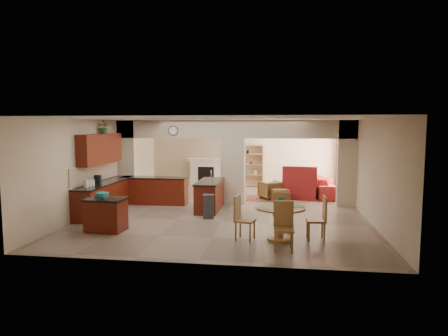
# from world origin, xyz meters

# --- Properties ---
(floor) EXTENTS (10.00, 10.00, 0.00)m
(floor) POSITION_xyz_m (0.00, 0.00, 0.00)
(floor) COLOR #806B59
(floor) RESTS_ON ground
(ceiling) EXTENTS (10.00, 10.00, 0.00)m
(ceiling) POSITION_xyz_m (0.00, 0.00, 2.80)
(ceiling) COLOR white
(ceiling) RESTS_ON wall_back
(wall_back) EXTENTS (8.00, 0.00, 8.00)m
(wall_back) POSITION_xyz_m (0.00, 5.00, 1.40)
(wall_back) COLOR beige
(wall_back) RESTS_ON floor
(wall_front) EXTENTS (8.00, 0.00, 8.00)m
(wall_front) POSITION_xyz_m (0.00, -5.00, 1.40)
(wall_front) COLOR beige
(wall_front) RESTS_ON floor
(wall_left) EXTENTS (0.00, 10.00, 10.00)m
(wall_left) POSITION_xyz_m (-4.00, 0.00, 1.40)
(wall_left) COLOR beige
(wall_left) RESTS_ON floor
(wall_right) EXTENTS (0.00, 10.00, 10.00)m
(wall_right) POSITION_xyz_m (4.00, 0.00, 1.40)
(wall_right) COLOR beige
(wall_right) RESTS_ON floor
(partition_left_pier) EXTENTS (0.60, 0.25, 2.80)m
(partition_left_pier) POSITION_xyz_m (-3.70, 1.00, 1.40)
(partition_left_pier) COLOR beige
(partition_left_pier) RESTS_ON floor
(partition_center_pier) EXTENTS (0.80, 0.25, 2.20)m
(partition_center_pier) POSITION_xyz_m (0.00, 1.00, 1.10)
(partition_center_pier) COLOR beige
(partition_center_pier) RESTS_ON floor
(partition_right_pier) EXTENTS (0.60, 0.25, 2.80)m
(partition_right_pier) POSITION_xyz_m (3.70, 1.00, 1.40)
(partition_right_pier) COLOR beige
(partition_right_pier) RESTS_ON floor
(partition_header) EXTENTS (8.00, 0.25, 0.60)m
(partition_header) POSITION_xyz_m (0.00, 1.00, 2.50)
(partition_header) COLOR beige
(partition_header) RESTS_ON partition_center_pier
(kitchen_counter) EXTENTS (2.52, 3.29, 1.48)m
(kitchen_counter) POSITION_xyz_m (-3.26, -0.25, 0.46)
(kitchen_counter) COLOR #420D07
(kitchen_counter) RESTS_ON floor
(upper_cabinets) EXTENTS (0.35, 2.40, 0.90)m
(upper_cabinets) POSITION_xyz_m (-3.82, -0.80, 1.92)
(upper_cabinets) COLOR #420D07
(upper_cabinets) RESTS_ON wall_left
(peninsula) EXTENTS (0.70, 1.85, 0.91)m
(peninsula) POSITION_xyz_m (-0.60, -0.11, 0.46)
(peninsula) COLOR #420D07
(peninsula) RESTS_ON floor
(wall_clock) EXTENTS (0.34, 0.03, 0.34)m
(wall_clock) POSITION_xyz_m (-2.00, 0.85, 2.45)
(wall_clock) COLOR #532F1B
(wall_clock) RESTS_ON partition_header
(rug) EXTENTS (1.60, 1.30, 0.01)m
(rug) POSITION_xyz_m (1.20, 2.10, 0.01)
(rug) COLOR brown
(rug) RESTS_ON floor
(fireplace) EXTENTS (1.60, 0.35, 1.20)m
(fireplace) POSITION_xyz_m (-1.60, 4.83, 0.61)
(fireplace) COLOR silver
(fireplace) RESTS_ON floor
(shelving_unit) EXTENTS (1.00, 0.32, 1.80)m
(shelving_unit) POSITION_xyz_m (0.35, 4.82, 0.90)
(shelving_unit) COLOR #A47638
(shelving_unit) RESTS_ON floor
(window_a) EXTENTS (0.02, 0.90, 1.90)m
(window_a) POSITION_xyz_m (3.97, 2.30, 1.20)
(window_a) COLOR white
(window_a) RESTS_ON wall_right
(window_b) EXTENTS (0.02, 0.90, 1.90)m
(window_b) POSITION_xyz_m (3.97, 4.00, 1.20)
(window_b) COLOR white
(window_b) RESTS_ON wall_right
(glazed_door) EXTENTS (0.02, 0.70, 2.10)m
(glazed_door) POSITION_xyz_m (3.97, 3.15, 1.05)
(glazed_door) COLOR white
(glazed_door) RESTS_ON wall_right
(drape_a_left) EXTENTS (0.10, 0.28, 2.30)m
(drape_a_left) POSITION_xyz_m (3.93, 1.70, 1.20)
(drape_a_left) COLOR #381716
(drape_a_left) RESTS_ON wall_right
(drape_a_right) EXTENTS (0.10, 0.28, 2.30)m
(drape_a_right) POSITION_xyz_m (3.93, 2.90, 1.20)
(drape_a_right) COLOR #381716
(drape_a_right) RESTS_ON wall_right
(drape_b_left) EXTENTS (0.10, 0.28, 2.30)m
(drape_b_left) POSITION_xyz_m (3.93, 3.40, 1.20)
(drape_b_left) COLOR #381716
(drape_b_left) RESTS_ON wall_right
(drape_b_right) EXTENTS (0.10, 0.28, 2.30)m
(drape_b_right) POSITION_xyz_m (3.93, 4.60, 1.20)
(drape_b_right) COLOR #381716
(drape_b_right) RESTS_ON wall_right
(ceiling_fan) EXTENTS (1.00, 1.00, 0.10)m
(ceiling_fan) POSITION_xyz_m (1.50, 3.00, 2.56)
(ceiling_fan) COLOR white
(ceiling_fan) RESTS_ON ceiling
(kitchen_island) EXTENTS (0.99, 0.73, 0.83)m
(kitchen_island) POSITION_xyz_m (-2.72, -2.96, 0.42)
(kitchen_island) COLOR #420D07
(kitchen_island) RESTS_ON floor
(teal_bowl) EXTENTS (0.31, 0.31, 0.15)m
(teal_bowl) POSITION_xyz_m (-2.79, -2.99, 0.90)
(teal_bowl) COLOR teal
(teal_bowl) RESTS_ON kitchen_island
(trash_can) EXTENTS (0.33, 0.29, 0.63)m
(trash_can) POSITION_xyz_m (-0.43, -1.28, 0.32)
(trash_can) COLOR #2E2D30
(trash_can) RESTS_ON floor
(dining_table) EXTENTS (1.14, 1.14, 0.78)m
(dining_table) POSITION_xyz_m (1.57, -3.21, 0.51)
(dining_table) COLOR #A47638
(dining_table) RESTS_ON floor
(fruit_bowl) EXTENTS (0.27, 0.27, 0.14)m
(fruit_bowl) POSITION_xyz_m (1.64, -3.17, 0.85)
(fruit_bowl) COLOR #69BB28
(fruit_bowl) RESTS_ON dining_table
(sofa) EXTENTS (2.65, 1.28, 0.75)m
(sofa) POSITION_xyz_m (3.30, 3.02, 0.37)
(sofa) COLOR maroon
(sofa) RESTS_ON floor
(chaise) EXTENTS (1.26, 1.06, 0.48)m
(chaise) POSITION_xyz_m (2.26, 2.31, 0.24)
(chaise) COLOR maroon
(chaise) RESTS_ON floor
(armchair) EXTENTS (0.96, 0.97, 0.65)m
(armchair) POSITION_xyz_m (1.24, 2.06, 0.32)
(armchair) COLOR maroon
(armchair) RESTS_ON floor
(ottoman) EXTENTS (0.73, 0.73, 0.41)m
(ottoman) POSITION_xyz_m (1.55, 1.74, 0.21)
(ottoman) COLOR maroon
(ottoman) RESTS_ON floor
(plant) EXTENTS (0.47, 0.45, 0.41)m
(plant) POSITION_xyz_m (-3.82, -0.51, 2.58)
(plant) COLOR #1C4412
(plant) RESTS_ON upper_cabinets
(chair_north) EXTENTS (0.49, 0.49, 1.02)m
(chair_north) POSITION_xyz_m (1.62, -2.55, 0.55)
(chair_north) COLOR #A47638
(chair_north) RESTS_ON floor
(chair_east) EXTENTS (0.44, 0.44, 1.02)m
(chair_east) POSITION_xyz_m (2.47, -3.06, 0.55)
(chair_east) COLOR #A47638
(chair_east) RESTS_ON floor
(chair_south) EXTENTS (0.43, 0.44, 1.02)m
(chair_south) POSITION_xyz_m (1.64, -3.89, 0.55)
(chair_south) COLOR #A47638
(chair_south) RESTS_ON floor
(chair_west) EXTENTS (0.50, 0.50, 1.02)m
(chair_west) POSITION_xyz_m (0.70, -3.26, 0.55)
(chair_west) COLOR #A47638
(chair_west) RESTS_ON floor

